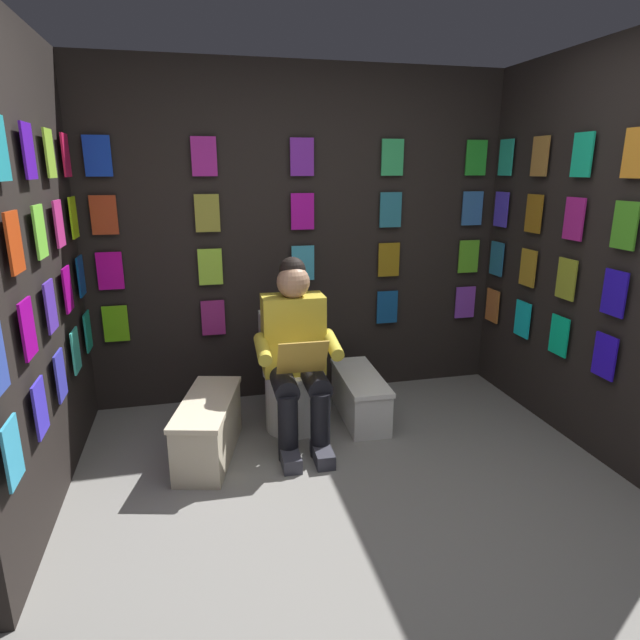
% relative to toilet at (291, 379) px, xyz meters
% --- Properties ---
extents(ground_plane, '(30.00, 30.00, 0.00)m').
position_rel_toilet_xyz_m(ground_plane, '(-0.19, 1.49, -0.33)').
color(ground_plane, gray).
extents(display_wall_back, '(3.21, 0.14, 2.45)m').
position_rel_toilet_xyz_m(display_wall_back, '(-0.19, -0.57, 0.90)').
color(display_wall_back, black).
rests_on(display_wall_back, ground).
extents(display_wall_left, '(0.14, 2.01, 2.45)m').
position_rel_toilet_xyz_m(display_wall_left, '(-1.79, 0.48, 0.90)').
color(display_wall_left, black).
rests_on(display_wall_left, ground).
extents(display_wall_right, '(0.14, 2.01, 2.45)m').
position_rel_toilet_xyz_m(display_wall_right, '(1.41, 0.48, 0.90)').
color(display_wall_right, black).
rests_on(display_wall_right, ground).
extents(toilet, '(0.41, 0.56, 0.77)m').
position_rel_toilet_xyz_m(toilet, '(0.00, 0.00, 0.00)').
color(toilet, white).
rests_on(toilet, ground).
extents(person_reading, '(0.53, 0.69, 1.19)m').
position_rel_toilet_xyz_m(person_reading, '(0.00, 0.23, 0.27)').
color(person_reading, gold).
rests_on(person_reading, ground).
extents(comic_longbox_near, '(0.31, 0.75, 0.32)m').
position_rel_toilet_xyz_m(comic_longbox_near, '(-0.49, 0.03, -0.16)').
color(comic_longbox_near, white).
rests_on(comic_longbox_near, ground).
extents(comic_longbox_far, '(0.48, 0.83, 0.37)m').
position_rel_toilet_xyz_m(comic_longbox_far, '(0.58, 0.33, -0.14)').
color(comic_longbox_far, beige).
rests_on(comic_longbox_far, ground).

